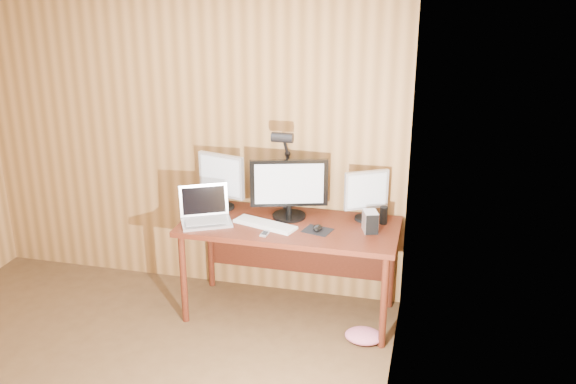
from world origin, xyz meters
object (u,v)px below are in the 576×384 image
at_px(laptop, 205,213).
at_px(desk_lamp, 285,159).
at_px(speaker, 384,215).
at_px(mouse, 318,228).
at_px(hard_drive, 370,222).
at_px(monitor_left, 221,180).
at_px(monitor_right, 366,194).
at_px(monitor_center, 289,188).
at_px(desk, 292,235).
at_px(phone, 265,234).
at_px(keyboard, 265,224).

bearing_deg(laptop, desk_lamp, 2.75).
bearing_deg(laptop, speaker, -15.96).
bearing_deg(mouse, hard_drive, 16.47).
bearing_deg(monitor_left, mouse, -2.99).
height_order(mouse, desk_lamp, desk_lamp).
height_order(laptop, hard_drive, laptop).
bearing_deg(desk_lamp, monitor_right, 14.03).
bearing_deg(mouse, desk_lamp, 141.79).
relative_size(monitor_center, monitor_left, 1.29).
distance_m(laptop, hard_drive, 1.22).
distance_m(monitor_center, speaker, 0.73).
bearing_deg(monitor_center, desk, -75.17).
bearing_deg(desk, mouse, -32.42).
bearing_deg(phone, monitor_right, 38.28).
height_order(keyboard, desk_lamp, desk_lamp).
xyz_separation_m(laptop, phone, (0.50, -0.14, -0.06)).
height_order(keyboard, hard_drive, hard_drive).
distance_m(monitor_right, desk_lamp, 0.66).
relative_size(monitor_right, hard_drive, 2.38).
xyz_separation_m(keyboard, phone, (0.04, -0.15, -0.01)).
bearing_deg(keyboard, monitor_left, 165.85).
relative_size(monitor_center, hard_drive, 3.53).
height_order(monitor_left, mouse, monitor_left).
bearing_deg(laptop, phone, -42.84).
bearing_deg(desk_lamp, mouse, -28.45).
xyz_separation_m(hard_drive, desk_lamp, (-0.68, 0.21, 0.35)).
distance_m(monitor_left, laptop, 0.33).
relative_size(desk, mouse, 14.60).
height_order(laptop, phone, laptop).
bearing_deg(desk_lamp, monitor_center, -44.36).
xyz_separation_m(mouse, phone, (-0.35, -0.16, -0.02)).
distance_m(monitor_center, monitor_right, 0.57).
height_order(monitor_center, laptop, monitor_center).
bearing_deg(speaker, phone, -153.59).
height_order(hard_drive, desk_lamp, desk_lamp).
bearing_deg(mouse, laptop, -174.27).
relative_size(keyboard, phone, 5.03).
relative_size(desk, monitor_center, 2.82).
xyz_separation_m(monitor_center, laptop, (-0.59, -0.22, -0.17)).
distance_m(monitor_left, keyboard, 0.54).
xyz_separation_m(monitor_center, speaker, (0.71, 0.04, -0.17)).
bearing_deg(hard_drive, desk_lamp, 143.78).
height_order(desk, monitor_center, monitor_center).
height_order(monitor_right, desk_lamp, desk_lamp).
xyz_separation_m(desk, monitor_right, (0.53, 0.15, 0.33)).
xyz_separation_m(monitor_right, hard_drive, (0.06, -0.21, -0.13)).
distance_m(desk, monitor_left, 0.70).
bearing_deg(monitor_right, hard_drive, -102.96).
xyz_separation_m(desk, desk_lamp, (-0.09, 0.15, 0.55)).
bearing_deg(speaker, keyboard, -163.95).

